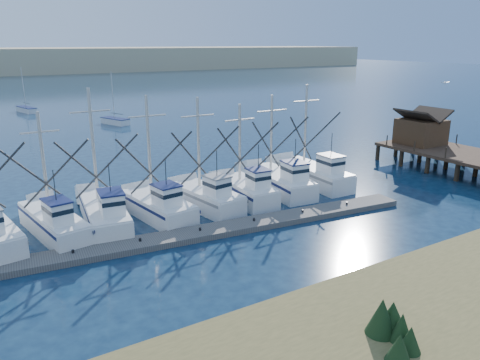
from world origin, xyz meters
The scene contains 8 objects.
ground centered at (0.00, 0.00, 0.00)m, with size 500.00×500.00×0.00m, color #0B1C33.
floating_dock centered at (-6.47, 6.13, 0.20)m, with size 30.15×2.01×0.40m, color #605B56.
timber_pier centered at (21.50, 8.46, 2.57)m, with size 7.00×20.00×8.00m.
dune_ridge centered at (0.00, 210.00, 5.00)m, with size 360.00×60.00×10.00m, color tan.
trawler_fleet centered at (-6.51, 11.02, 0.98)m, with size 29.56×8.49×9.40m.
sailboat_near centered at (1.10, 52.72, 0.50)m, with size 3.38×5.44×8.10m.
sailboat_far centered at (-8.87, 74.14, 0.50)m, with size 2.94×6.12×8.10m.
flying_gull centered at (15.70, 5.73, 9.05)m, with size 1.15×0.21×0.21m.
Camera 1 is at (-20.14, -19.59, 12.32)m, focal length 35.00 mm.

